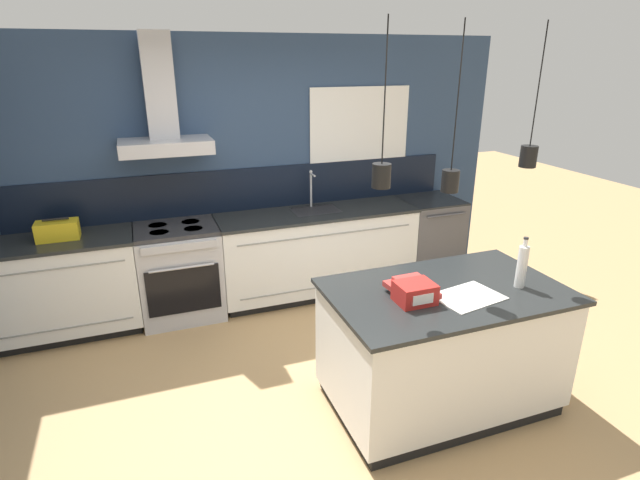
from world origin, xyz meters
The scene contains 12 objects.
ground_plane centered at (0.00, 0.00, 0.00)m, with size 16.00×16.00×0.00m, color tan.
wall_back centered at (-0.04, 2.00, 1.36)m, with size 5.60×2.47×2.60m.
counter_run_left centered at (-1.74, 1.69, 0.46)m, with size 1.26×0.64×0.91m.
counter_run_sink centered at (0.65, 1.69, 0.46)m, with size 2.06×0.64×1.30m.
oven_range centered at (-0.74, 1.69, 0.46)m, with size 0.75×0.66×0.91m.
dishwasher centered at (1.99, 1.69, 0.46)m, with size 0.62×0.65×0.91m.
kitchen_island centered at (0.87, -0.31, 0.46)m, with size 1.61×0.98×0.91m.
bottle_on_island centered at (1.35, -0.45, 1.06)m, with size 0.07×0.07×0.36m.
book_stack centered at (0.59, -0.32, 0.96)m, with size 0.29×0.35×0.10m.
red_supply_box centered at (0.56, -0.40, 0.98)m, with size 0.24×0.20×0.13m.
paper_pile centered at (0.93, -0.46, 0.91)m, with size 0.48×0.38×0.01m.
yellow_toolbox centered at (-1.71, 1.69, 0.99)m, with size 0.34×0.18×0.19m.
Camera 1 is at (-1.00, -2.88, 2.40)m, focal length 28.00 mm.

